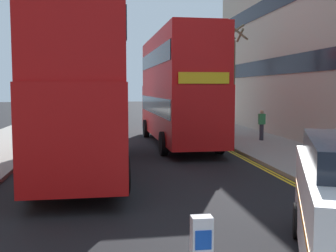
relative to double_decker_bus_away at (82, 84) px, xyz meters
name	(u,v)px	position (x,y,z in m)	size (l,w,h in m)	color
sidewalk_right	(288,153)	(8.63, 2.23, -2.96)	(4.00, 80.00, 0.14)	gray
kerb_line_outer	(258,164)	(6.53, 0.23, -3.03)	(0.10, 56.00, 0.01)	yellow
kerb_line_inner	(254,164)	(6.37, 0.23, -3.03)	(0.10, 56.00, 0.01)	yellow
double_decker_bus_away	(82,84)	(0.00, 0.00, 0.00)	(2.95, 10.85, 5.64)	#B20F0F
double_decker_bus_oncoming	(178,86)	(4.41, 6.25, 0.00)	(2.98, 10.86, 5.64)	red
pedestrian_far	(262,124)	(8.95, 6.23, -2.04)	(0.34, 0.22, 1.62)	#2D2D38
street_tree_near	(182,85)	(7.99, 24.85, 0.20)	(1.46, 1.82, 6.52)	#6B6047
street_tree_mid	(232,80)	(7.98, 8.47, 0.34)	(1.79, 1.81, 6.51)	#6B6047
street_tree_distant	(193,85)	(7.45, 16.96, 0.11)	(1.88, 1.89, 5.98)	#6B6047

